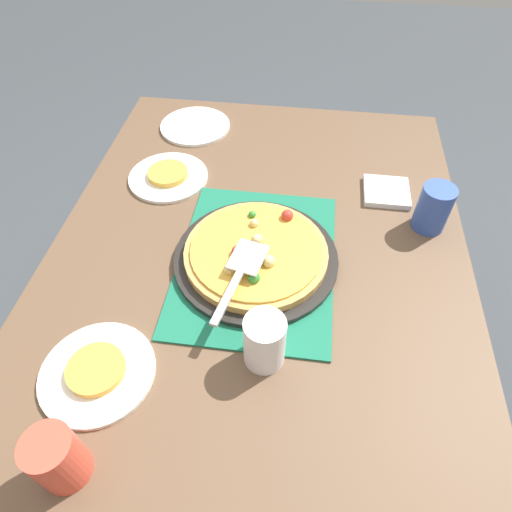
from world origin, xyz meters
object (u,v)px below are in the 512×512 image
at_px(plate_far_right, 168,177).
at_px(pizza_server, 240,273).
at_px(plate_near_left, 98,372).
at_px(served_slice_right, 168,173).
at_px(plate_side, 195,126).
at_px(cup_far, 433,208).
at_px(pizza, 256,252).
at_px(cup_corner, 264,341).
at_px(cup_near, 57,458).
at_px(pizza_pan, 256,258).
at_px(served_slice_left, 96,369).
at_px(napkin_stack, 386,192).

distance_m(plate_far_right, pizza_server, 0.46).
relative_size(plate_near_left, plate_far_right, 1.00).
distance_m(plate_far_right, served_slice_right, 0.01).
height_order(plate_side, cup_far, cup_far).
bearing_deg(pizza, plate_side, 26.57).
height_order(cup_far, cup_corner, same).
height_order(plate_far_right, cup_corner, cup_corner).
xyz_separation_m(plate_side, cup_near, (-1.03, -0.02, 0.06)).
bearing_deg(pizza_server, pizza_pan, -12.69).
relative_size(plate_far_right, cup_far, 1.83).
distance_m(plate_side, pizza_server, 0.68).
bearing_deg(pizza_server, served_slice_left, 133.24).
bearing_deg(served_slice_right, pizza_server, -144.51).
height_order(plate_near_left, served_slice_left, served_slice_left).
distance_m(pizza_pan, pizza, 0.02).
height_order(pizza, plate_side, pizza).
height_order(pizza_server, napkin_stack, pizza_server).
distance_m(pizza_pan, plate_far_right, 0.39).
distance_m(plate_near_left, pizza_server, 0.34).
xyz_separation_m(plate_near_left, plate_far_right, (0.60, 0.02, 0.00)).
bearing_deg(cup_corner, pizza_server, 25.24).
xyz_separation_m(plate_far_right, napkin_stack, (0.01, -0.60, 0.00)).
distance_m(plate_near_left, plate_side, 0.86).
relative_size(plate_side, cup_far, 1.83).
distance_m(cup_far, cup_corner, 0.55).
bearing_deg(napkin_stack, plate_side, 66.92).
xyz_separation_m(pizza_pan, cup_corner, (-0.24, -0.05, 0.05)).
height_order(served_slice_left, cup_near, cup_near).
relative_size(pizza_server, napkin_stack, 1.95).
xyz_separation_m(plate_near_left, napkin_stack, (0.61, -0.58, 0.00)).
xyz_separation_m(plate_far_right, plate_side, (0.26, -0.02, 0.00)).
height_order(plate_far_right, cup_near, cup_near).
xyz_separation_m(pizza_pan, cup_near, (-0.49, 0.25, 0.05)).
xyz_separation_m(plate_far_right, served_slice_right, (0.00, 0.00, 0.01)).
xyz_separation_m(plate_near_left, plate_side, (0.86, 0.01, 0.00)).
distance_m(pizza, plate_side, 0.60).
bearing_deg(served_slice_right, plate_side, -3.63).
xyz_separation_m(plate_near_left, cup_corner, (0.08, -0.31, 0.06)).
height_order(plate_far_right, pizza_server, pizza_server).
xyz_separation_m(plate_side, pizza_server, (-0.63, -0.25, 0.07)).
relative_size(cup_far, pizza_server, 0.51).
distance_m(served_slice_right, cup_corner, 0.62).
bearing_deg(served_slice_right, pizza, -133.81).
bearing_deg(cup_far, plate_far_right, 82.03).
xyz_separation_m(pizza, served_slice_left, (-0.32, 0.26, -0.02)).
distance_m(pizza_pan, plate_near_left, 0.42).
bearing_deg(pizza_pan, pizza_server, 167.31).
bearing_deg(plate_near_left, pizza, -39.19).
height_order(pizza_pan, napkin_stack, pizza_pan).
bearing_deg(pizza, served_slice_right, 46.19).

